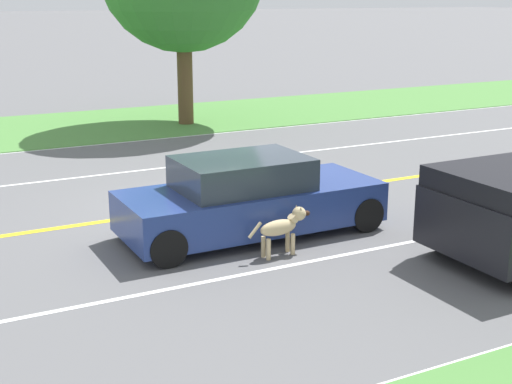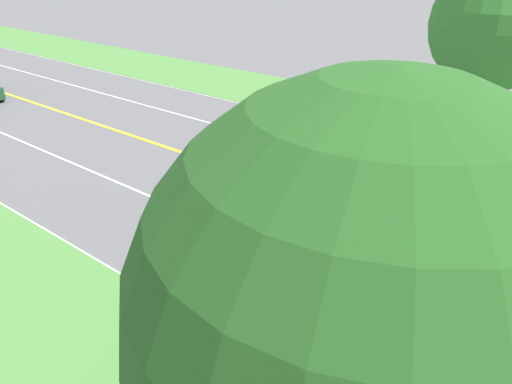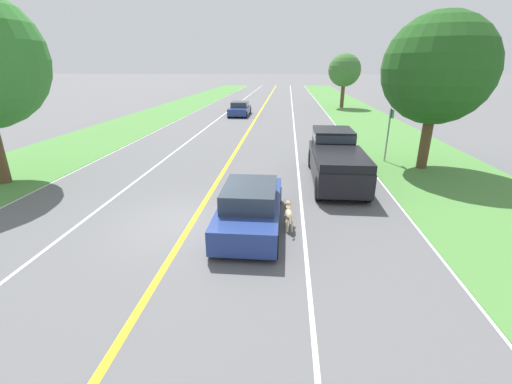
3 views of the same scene
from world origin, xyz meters
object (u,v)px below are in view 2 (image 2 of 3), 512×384
Objects in this scene: pickup_truck at (355,293)px; roadside_tree_left_near at (496,26)px; dog at (242,212)px; roadside_tree_right_near at (368,313)px; ego_car at (265,193)px.

roadside_tree_left_near is (-13.91, -1.69, 3.85)m from pickup_truck.
roadside_tree_right_near reaches higher than dog.
roadside_tree_left_near is (-11.92, 3.18, 4.38)m from dog.
roadside_tree_left_near is at bearing -168.04° from roadside_tree_right_near.
pickup_truck is (1.99, 4.88, 0.52)m from dog.
ego_car is at bearing -16.58° from roadside_tree_left_near.
dog is at bearing -132.24° from roadside_tree_right_near.
pickup_truck is (3.14, 4.90, 0.36)m from ego_car.
ego_car is 0.65× the size of roadside_tree_right_near.
ego_car is 0.60× the size of roadside_tree_left_near.
pickup_truck is 6.06m from roadside_tree_right_near.
pickup_truck is at bearing 62.81° from dog.
dog is 0.16× the size of roadside_tree_left_near.
roadside_tree_right_near is 0.93× the size of roadside_tree_left_near.
dog is 13.09m from roadside_tree_left_near.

